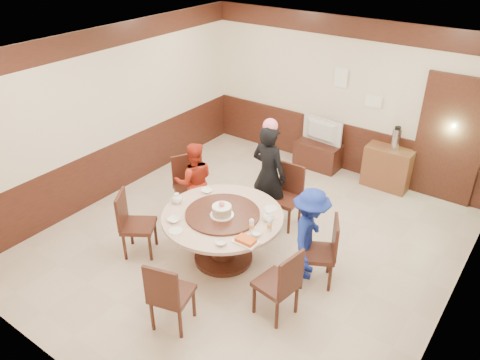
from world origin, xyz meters
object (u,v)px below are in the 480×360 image
Objects in this scene: banquet_table at (223,228)px; tv_stand at (318,155)px; person_red at (194,181)px; shrimp_platter at (246,241)px; side_cabinet at (387,168)px; person_blue at (310,234)px; birthday_cake at (222,210)px; person_standing at (269,174)px; television at (320,131)px; thermos at (396,139)px.

banquet_table reaches higher than tv_stand.
tv_stand is (-0.25, 3.30, -0.28)m from banquet_table.
person_red reaches higher than banquet_table.
shrimp_platter is 0.38× the size of side_cabinet.
person_blue reaches higher than banquet_table.
side_cabinet is (2.12, 2.72, -0.27)m from person_red.
person_standing is at bearing 93.30° from birthday_cake.
tv_stand is 1.03× the size of television.
side_cabinet is at bearing 1.28° from tv_stand.
tv_stand is 2.24× the size of thermos.
television is 1.39m from side_cabinet.
person_red is at bearing 67.70° from person_blue.
thermos is (1.40, 0.03, 0.20)m from television.
person_red is at bearing 149.41° from banquet_table.
television is 1.03× the size of side_cabinet.
banquet_table is at bearing 152.06° from shrimp_platter.
banquet_table is 3.32m from tv_stand.
side_cabinet is at bearing 72.47° from birthday_cake.
person_red is 2.80m from television.
birthday_cake is 0.65m from shrimp_platter.
banquet_table is at bearing 96.29° from person_standing.
shrimp_platter is at bearing 105.49° from person_red.
person_blue is at bearing 120.77° from television.
birthday_cake reaches higher than tv_stand.
tv_stand is (-1.35, 2.88, -0.40)m from person_blue.
birthday_cake is at bearing 96.16° from person_blue.
person_standing is 1.66m from shrimp_platter.
tv_stand is at bearing -178.78° from thermos.
banquet_table is 0.33m from birthday_cake.
birthday_cake is 0.84× the size of thermos.
person_red is at bearing -106.13° from tv_stand.
person_standing reaches higher than thermos.
person_red is 1.89m from shrimp_platter.
person_blue reaches higher than thermos.
tv_stand is 0.49m from television.
person_red is 3.46m from side_cabinet.
shrimp_platter is (0.61, -0.32, 0.24)m from banquet_table.
person_red is 3.39× the size of thermos.
person_standing is at bearing 38.29° from person_blue.
person_standing is at bearing 92.07° from banquet_table.
tv_stand is at bearing -0.00° from television.
person_red is (-0.98, -0.60, -0.17)m from person_standing.
person_standing is 2.45m from side_cabinet.
banquet_table is 0.73m from shrimp_platter.
tv_stand is at bearing -80.20° from person_standing.
person_standing reaches higher than shrimp_platter.
side_cabinet is at bearing -172.84° from person_red.
shrimp_platter reaches higher than side_cabinet.
person_standing is 4.29× the size of thermos.
person_red is 2.14m from person_blue.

